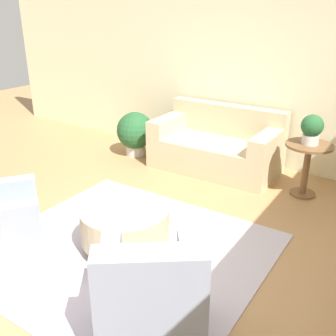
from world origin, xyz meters
The scene contains 9 objects.
ground_plane centered at (0.00, 0.00, 0.00)m, with size 16.00×16.00×0.00m, color #AD7F51.
wall_back centered at (0.00, 3.02, 1.40)m, with size 9.93×0.12×2.80m.
rug centered at (0.00, 0.00, 0.01)m, with size 2.63×2.43×0.01m.
couch centered at (-0.23, 2.47, 0.33)m, with size 1.82×0.96×0.90m.
armchair_right centered at (0.88, -0.79, 0.38)m, with size 1.00×1.01×0.94m.
ottoman_table centered at (-0.02, 0.05, 0.30)m, with size 0.87×0.87×0.46m.
side_table centered at (1.12, 2.26, 0.48)m, with size 0.58×0.58×0.69m.
potted_plant_on_side_table centered at (1.12, 2.26, 0.89)m, with size 0.27×0.27×0.37m.
potted_plant_floor centered at (-1.59, 2.26, 0.38)m, with size 0.59×0.59×0.70m.
Camera 1 is at (2.15, -2.52, 2.28)m, focal length 42.00 mm.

